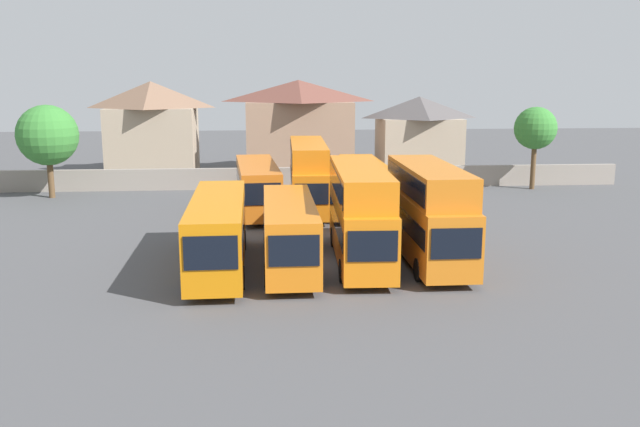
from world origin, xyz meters
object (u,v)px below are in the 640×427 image
Objects in this scene: bus_2 at (289,230)px; bus_3 at (360,209)px; bus_5 at (258,185)px; tree_behind_wall at (47,135)px; bus_1 at (218,229)px; house_terrace_right at (419,133)px; bus_7 at (366,184)px; house_terrace_left at (152,127)px; tree_left_of_lot at (535,129)px; bus_4 at (429,209)px; house_terrace_centre at (299,126)px; bus_6 at (308,173)px.

bus_2 is 3.83m from bus_3.
tree_behind_wall reaches higher than bus_5.
house_terrace_right reaches higher than bus_1.
tree_behind_wall reaches higher than bus_1.
tree_behind_wall is at bearing -106.87° from bus_7.
house_terrace_left is 1.29× the size of tree_left_of_lot.
bus_1 is 1.07× the size of bus_3.
bus_4 is 1.14× the size of house_terrace_left.
bus_7 is 27.66m from house_terrace_left.
bus_2 is 1.53× the size of tree_left_of_lot.
house_terrace_right is at bearing 2.33° from house_terrace_centre.
house_terrace_right reaches higher than bus_3.
bus_6 is 24.84m from house_terrace_left.
bus_6 is at bearing 158.57° from bus_1.
tree_left_of_lot reaches higher than bus_3.
bus_1 is 1.07× the size of bus_7.
bus_4 is at bearing 4.88° from bus_7.
bus_4 is at bearing 90.72° from bus_1.
bus_5 is (-8.87, 13.95, -0.85)m from bus_4.
house_terrace_centre is (-4.95, 33.52, 1.80)m from bus_4.
bus_5 is 24.88m from tree_left_of_lot.
bus_7 is 1.05× the size of house_terrace_centre.
house_terrace_centre reaches higher than tree_left_of_lot.
bus_4 is at bearing 21.89° from bus_6.
bus_7 is (-1.19, 13.92, -0.86)m from bus_4.
bus_6 is 1.03× the size of bus_7.
bus_3 is 1.60× the size of tree_left_of_lot.
bus_2 is at bearing -93.75° from house_terrace_centre.
tree_left_of_lot is at bearing 130.97° from bus_1.
house_terrace_right is (7.15, 34.01, 0.98)m from bus_4.
bus_5 reaches higher than bus_7.
bus_3 reaches higher than bus_2.
bus_7 is 17.93m from tree_left_of_lot.
house_terrace_left reaches higher than bus_7.
bus_5 is at bearing -101.32° from house_terrace_centre.
bus_6 reaches higher than bus_1.
bus_3 reaches higher than bus_7.
bus_6 is 21.21m from tree_behind_wall.
bus_6 is (-5.26, 14.27, -0.08)m from bus_4.
bus_2 is 7.24m from bus_4.
house_terrace_left is (-18.06, 20.79, 2.61)m from bus_7.
bus_7 is at bearing 157.28° from bus_2.
bus_4 is 1.40× the size of tree_behind_wall.
house_terrace_centre is at bearing 169.44° from bus_1.
bus_2 is 0.96× the size of bus_3.
bus_3 is at bearing 17.75° from bus_5.
bus_6 is 1.56× the size of tree_behind_wall.
bus_7 is 1.52× the size of tree_behind_wall.
bus_4 reaches higher than bus_7.
bus_2 is 34.10m from house_terrace_centre.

